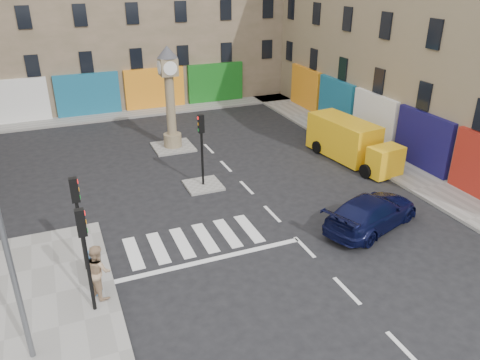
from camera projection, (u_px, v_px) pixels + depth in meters
ground at (317, 260)px, 18.08m from camera, size 120.00×120.00×0.00m
sidewalk_right at (355, 145)px, 29.44m from camera, size 2.60×30.00×0.15m
sidewalk_far at (119, 115)px, 35.31m from camera, size 32.00×2.40×0.15m
island_near at (203, 185)px, 24.09m from camera, size 1.80×1.80×0.12m
island_far at (173, 147)px, 29.12m from camera, size 2.40×2.40×0.12m
building_right at (456, 8)px, 28.28m from camera, size 10.00×30.00×16.00m
traffic_light_left_near at (85, 245)px, 14.29m from camera, size 0.28×0.22×3.70m
traffic_light_left_far at (78, 210)px, 16.31m from camera, size 0.28×0.22×3.70m
traffic_light_island at (202, 139)px, 23.02m from camera, size 0.28×0.22×3.70m
clock_pillar at (170, 92)px, 27.65m from camera, size 1.20×1.20×6.10m
navy_sedan at (372, 212)px, 20.10m from camera, size 5.44×3.66×1.46m
yellow_van at (350, 142)px, 26.92m from camera, size 2.71×6.41×2.27m
pedestrian_blue at (95, 272)px, 15.74m from camera, size 0.68×0.74×1.69m
pedestrian_tan at (98, 271)px, 15.60m from camera, size 1.01×1.14×1.93m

